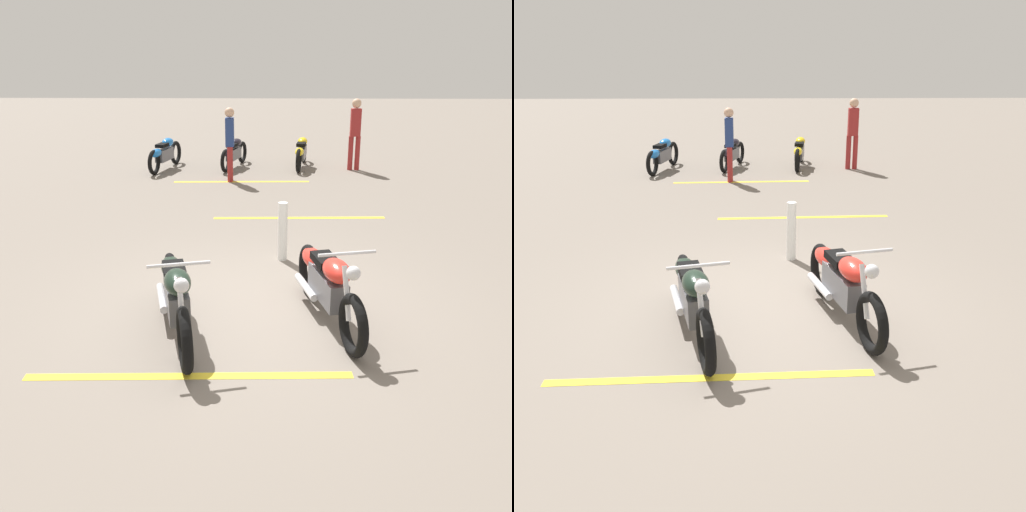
# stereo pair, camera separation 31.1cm
# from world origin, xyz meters

# --- Properties ---
(ground_plane) EXTENTS (60.00, 60.00, 0.00)m
(ground_plane) POSITION_xyz_m (0.00, 0.00, 0.00)
(ground_plane) COLOR slate
(motorcycle_bright_foreground) EXTENTS (2.20, 0.78, 1.04)m
(motorcycle_bright_foreground) POSITION_xyz_m (-0.26, -0.83, 0.46)
(motorcycle_bright_foreground) COLOR black
(motorcycle_bright_foreground) RESTS_ON ground
(motorcycle_dark_foreground) EXTENTS (2.19, 0.80, 1.04)m
(motorcycle_dark_foreground) POSITION_xyz_m (-0.61, 0.86, 0.46)
(motorcycle_dark_foreground) COLOR black
(motorcycle_dark_foreground) RESTS_ON ground
(motorcycle_row_far_left) EXTENTS (2.00, 0.43, 0.76)m
(motorcycle_row_far_left) POSITION_xyz_m (8.69, -0.98, 0.41)
(motorcycle_row_far_left) COLOR black
(motorcycle_row_far_left) RESTS_ON ground
(motorcycle_row_left) EXTENTS (1.89, 0.61, 0.73)m
(motorcycle_row_left) POSITION_xyz_m (8.63, 0.80, 0.40)
(motorcycle_row_left) COLOR black
(motorcycle_row_left) RESTS_ON ground
(motorcycle_row_center) EXTENTS (2.04, 0.57, 0.78)m
(motorcycle_row_center) POSITION_xyz_m (8.34, 2.57, 0.42)
(motorcycle_row_center) COLOR black
(motorcycle_row_center) RESTS_ON ground
(bystander_near_row) EXTENTS (0.23, 0.30, 1.80)m
(bystander_near_row) POSITION_xyz_m (8.44, -2.32, 1.00)
(bystander_near_row) COLOR maroon
(bystander_near_row) RESTS_ON ground
(bystander_secondary) EXTENTS (0.29, 0.22, 1.71)m
(bystander_secondary) POSITION_xyz_m (7.05, 0.78, 0.95)
(bystander_secondary) COLOR maroon
(bystander_secondary) RESTS_ON ground
(bollard_post) EXTENTS (0.14, 0.14, 0.88)m
(bollard_post) POSITION_xyz_m (1.74, -0.36, 0.44)
(bollard_post) COLOR white
(bollard_post) RESTS_ON ground
(parking_stripe_near) EXTENTS (0.24, 3.20, 0.01)m
(parking_stripe_near) POSITION_xyz_m (-1.54, 0.61, 0.00)
(parking_stripe_near) COLOR yellow
(parking_stripe_near) RESTS_ON ground
(parking_stripe_mid) EXTENTS (0.24, 3.20, 0.01)m
(parking_stripe_mid) POSITION_xyz_m (3.96, -0.72, 0.00)
(parking_stripe_mid) COLOR yellow
(parking_stripe_mid) RESTS_ON ground
(parking_stripe_far) EXTENTS (0.24, 3.20, 0.01)m
(parking_stripe_far) POSITION_xyz_m (6.97, 0.51, 0.00)
(parking_stripe_far) COLOR yellow
(parking_stripe_far) RESTS_ON ground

